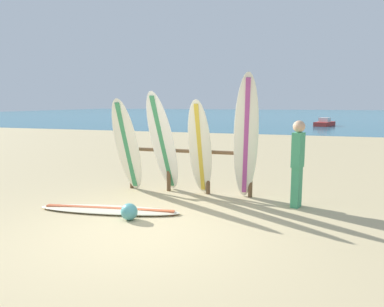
{
  "coord_description": "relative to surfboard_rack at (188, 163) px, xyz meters",
  "views": [
    {
      "loc": [
        2.32,
        -4.88,
        2.0
      ],
      "look_at": [
        -0.08,
        2.9,
        0.84
      ],
      "focal_mm": 33.55,
      "sensor_mm": 36.0,
      "label": 1
    }
  ],
  "objects": [
    {
      "name": "ground_plane",
      "position": [
        0.08,
        -2.6,
        -0.68
      ],
      "size": [
        120.0,
        120.0,
        0.0
      ],
      "primitive_type": "plane",
      "color": "tan"
    },
    {
      "name": "ocean_water",
      "position": [
        0.08,
        55.4,
        -0.67
      ],
      "size": [
        120.0,
        80.0,
        0.01
      ],
      "primitive_type": "cube",
      "color": "teal",
      "rests_on": "ground"
    },
    {
      "name": "surfboard_rack",
      "position": [
        0.0,
        0.0,
        0.0
      ],
      "size": [
        2.88,
        0.09,
        1.08
      ],
      "color": "brown",
      "rests_on": "ground"
    },
    {
      "name": "surfboard_leaning_far_left",
      "position": [
        -1.27,
        -0.43,
        0.37
      ],
      "size": [
        0.59,
        0.85,
        2.1
      ],
      "color": "white",
      "rests_on": "ground"
    },
    {
      "name": "surfboard_leaning_left",
      "position": [
        -0.47,
        -0.31,
        0.45
      ],
      "size": [
        0.6,
        1.15,
        2.25
      ],
      "color": "white",
      "rests_on": "ground"
    },
    {
      "name": "surfboard_leaning_center_left",
      "position": [
        0.38,
        -0.37,
        0.36
      ],
      "size": [
        0.57,
        1.03,
        2.08
      ],
      "color": "white",
      "rests_on": "ground"
    },
    {
      "name": "surfboard_leaning_center",
      "position": [
        1.33,
        -0.35,
        0.61
      ],
      "size": [
        0.66,
        0.95,
        2.58
      ],
      "color": "white",
      "rests_on": "ground"
    },
    {
      "name": "surfboard_lying_on_sand",
      "position": [
        -0.96,
        -1.8,
        -0.64
      ],
      "size": [
        2.73,
        0.92,
        0.08
      ],
      "color": "beige",
      "rests_on": "ground"
    },
    {
      "name": "beachgoer_standing",
      "position": [
        2.34,
        -0.48,
        0.24
      ],
      "size": [
        0.25,
        0.31,
        1.67
      ],
      "color": "#3F9966",
      "rests_on": "ground"
    },
    {
      "name": "small_boat_offshore",
      "position": [
        4.2,
        25.09,
        -0.42
      ],
      "size": [
        1.9,
        2.72,
        0.71
      ],
      "color": "#B22D28",
      "rests_on": "ocean_water"
    },
    {
      "name": "beach_ball",
      "position": [
        -0.38,
        -2.12,
        -0.53
      ],
      "size": [
        0.29,
        0.29,
        0.29
      ],
      "primitive_type": "sphere",
      "color": "teal",
      "rests_on": "ground"
    }
  ]
}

